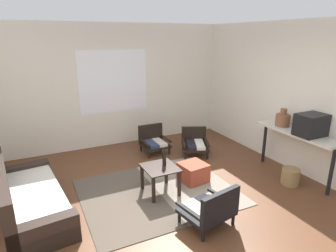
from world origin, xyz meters
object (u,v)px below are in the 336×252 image
Objects in this scene: crt_television at (311,125)px; glass_bottle at (164,158)px; armchair_by_window at (153,140)px; armchair_corner at (195,142)px; armchair_striped_foreground at (211,209)px; console_shelf at (297,136)px; ottoman_orange at (193,172)px; couch at (27,200)px; wicker_basket at (290,176)px; clay_vase at (283,119)px; coffee_table at (160,173)px.

crt_television is 2.45m from glass_bottle.
armchair_by_window reaches higher than armchair_corner.
armchair_striped_foreground is 2.26m from console_shelf.
armchair_corner is 1.84× the size of ottoman_orange.
wicker_basket is at bearing -13.99° from couch.
armchair_by_window is 2.75m from armchair_striped_foreground.
wicker_basket is at bearing -142.55° from console_shelf.
glass_bottle reaches higher than ottoman_orange.
crt_television is 0.93m from wicker_basket.
armchair_striped_foreground is at bearing -157.01° from clay_vase.
couch is 1.32× the size of console_shelf.
armchair_corner is at bearing 117.38° from crt_television.
wicker_basket is (2.11, -0.71, -0.21)m from coffee_table.
couch is at bearing 166.01° from wicker_basket.
coffee_table is 1.70× the size of clay_vase.
coffee_table is at bearing 162.32° from crt_television.
crt_television is (1.77, -2.40, 0.77)m from armchair_by_window.
clay_vase is 1.08× the size of wicker_basket.
armchair_by_window is 3.09m from crt_television.
armchair_striped_foreground is 2.23× the size of clay_vase.
couch is 4.15m from wicker_basket.
armchair_by_window is at bearing 126.39° from crt_television.
armchair_corner is 2.33m from crt_television.
crt_television is (1.01, -1.94, 0.79)m from armchair_corner.
console_shelf is (2.36, -0.51, 0.40)m from coffee_table.
clay_vase is at bearing -9.39° from ottoman_orange.
crt_television reaches higher than glass_bottle.
coffee_table is at bearing -138.70° from armchair_corner.
armchair_striped_foreground is at bearing -110.38° from ottoman_orange.
armchair_striped_foreground is at bearing -116.32° from armchair_corner.
glass_bottle is (-2.27, 0.79, -0.45)m from crt_television.
armchair_corner is at bearing -31.06° from armchair_by_window.
couch reaches higher than armchair_striped_foreground.
armchair_by_window reaches higher than coffee_table.
armchair_by_window is 1.72m from glass_bottle.
crt_television is at bearing -19.26° from glass_bottle.
couch is 2.60× the size of armchair_corner.
armchair_striped_foreground is (0.23, -1.08, -0.08)m from coffee_table.
ottoman_orange is (-0.68, -1.08, -0.08)m from armchair_corner.
glass_bottle is (-2.27, 0.21, -0.40)m from clay_vase.
couch is at bearing 173.78° from clay_vase.
ottoman_orange is at bearing -122.18° from armchair_corner.
armchair_corner is 1.85m from clay_vase.
couch is 6.82× the size of wicker_basket.
armchair_corner reaches higher than ottoman_orange.
crt_television is at bearing -90.31° from clay_vase.
coffee_table is at bearing -156.10° from glass_bottle.
armchair_by_window is at bearing 82.57° from armchair_striped_foreground.
armchair_corner is 2.04m from console_shelf.
console_shelf reaches higher than coffee_table.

